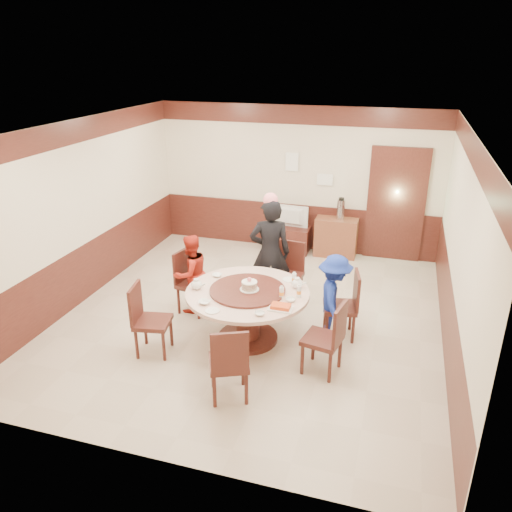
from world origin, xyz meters
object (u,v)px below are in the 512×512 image
(person_red, at_px, (191,274))
(television, at_px, (289,217))
(side_cabinet, at_px, (336,237))
(person_standing, at_px, (270,253))
(person_blue, at_px, (334,298))
(birthday_cake, at_px, (249,285))
(thermos, at_px, (341,210))
(shrimp_platter, at_px, (281,307))
(banquet_table, at_px, (248,305))
(tv_stand, at_px, (288,239))

(person_red, relative_size, television, 1.65)
(side_cabinet, bearing_deg, person_red, -122.35)
(person_standing, distance_m, side_cabinet, 2.45)
(person_standing, relative_size, person_blue, 1.39)
(birthday_cake, height_order, thermos, thermos)
(person_blue, xyz_separation_m, shrimp_platter, (-0.57, -0.73, 0.16))
(shrimp_platter, xyz_separation_m, thermos, (0.23, 3.77, 0.16))
(television, bearing_deg, shrimp_platter, 106.20)
(banquet_table, bearing_deg, television, 93.80)
(birthday_cake, bearing_deg, person_blue, 19.32)
(shrimp_platter, bearing_deg, thermos, 86.56)
(person_standing, bearing_deg, side_cabinet, -125.48)
(person_blue, xyz_separation_m, thermos, (-0.34, 3.04, 0.32))
(tv_stand, xyz_separation_m, thermos, (1.00, 0.03, 0.69))
(person_red, relative_size, thermos, 3.22)
(banquet_table, distance_m, birthday_cake, 0.31)
(person_red, bearing_deg, shrimp_platter, 89.96)
(television, bearing_deg, thermos, -173.74)
(shrimp_platter, bearing_deg, side_cabinet, 87.43)
(tv_stand, relative_size, side_cabinet, 1.06)
(person_standing, height_order, shrimp_platter, person_standing)
(banquet_table, height_order, side_cabinet, banquet_table)
(shrimp_platter, height_order, side_cabinet, shrimp_platter)
(person_standing, relative_size, shrimp_platter, 5.74)
(birthday_cake, bearing_deg, side_cabinet, 78.64)
(person_standing, height_order, tv_stand, person_standing)
(shrimp_platter, height_order, tv_stand, shrimp_platter)
(banquet_table, distance_m, television, 3.40)
(birthday_cake, xyz_separation_m, television, (-0.25, 3.39, -0.13))
(person_blue, bearing_deg, television, 11.43)
(banquet_table, relative_size, shrimp_platter, 5.55)
(person_blue, xyz_separation_m, birthday_cake, (-1.08, -0.38, 0.22))
(side_cabinet, bearing_deg, person_blue, -82.59)
(shrimp_platter, distance_m, television, 3.82)
(side_cabinet, xyz_separation_m, thermos, (0.06, 0.00, 0.56))
(person_red, bearing_deg, tv_stand, -167.00)
(person_red, height_order, birthday_cake, person_red)
(birthday_cake, relative_size, shrimp_platter, 0.86)
(birthday_cake, distance_m, tv_stand, 3.45)
(person_blue, height_order, side_cabinet, person_blue)
(person_blue, distance_m, television, 3.30)
(person_standing, distance_m, shrimp_platter, 1.58)
(banquet_table, height_order, birthday_cake, birthday_cake)
(television, bearing_deg, banquet_table, 98.34)
(person_red, xyz_separation_m, birthday_cake, (1.11, -0.59, 0.23))
(banquet_table, height_order, television, television)
(birthday_cake, distance_m, side_cabinet, 3.52)
(person_red, xyz_separation_m, shrimp_platter, (1.63, -0.94, 0.17))
(side_cabinet, bearing_deg, person_standing, -107.15)
(side_cabinet, bearing_deg, tv_stand, -178.18)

